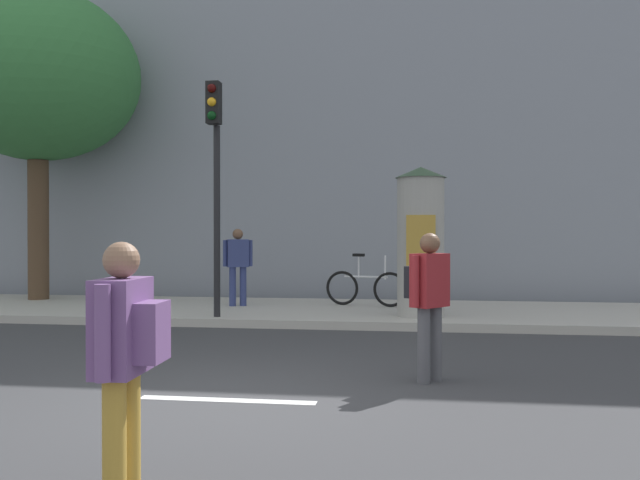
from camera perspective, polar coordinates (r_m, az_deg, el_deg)
The scene contains 11 objects.
ground_plane at distance 6.99m, azimuth -7.82°, elevation -13.23°, with size 80.00×80.00×0.00m, color #38383A.
sidewalk_curb at distance 13.75m, azimuth 0.23°, elevation -6.07°, with size 36.00×4.00×0.15m, color #B2ADA3.
lane_markings at distance 6.99m, azimuth -7.82°, elevation -13.20°, with size 25.80×0.16×0.01m.
building_backdrop at distance 19.08m, azimuth 2.33°, elevation 13.10°, with size 36.00×5.00×11.60m, color gray.
traffic_light at distance 12.37m, azimuth -8.83°, elevation 6.72°, with size 0.24×0.45×4.21m.
poster_column at distance 12.49m, azimuth 8.47°, elevation -0.04°, with size 0.94×0.94×2.73m.
street_tree at distance 17.19m, azimuth -22.66°, elevation 12.61°, with size 4.59×4.59×7.09m.
pedestrian_tallest at distance 7.70m, azimuth 9.10°, elevation -4.44°, with size 0.52×0.52×1.67m.
pedestrian_near_pole at distance 4.29m, azimuth -16.08°, elevation -8.86°, with size 0.39×0.64×1.62m.
pedestrian_in_red_top at distance 14.21m, azimuth -6.93°, elevation -1.75°, with size 0.58×0.39×1.61m.
bicycle_leaning at distance 14.15m, azimuth 3.87°, elevation -3.99°, with size 1.73×0.50×1.09m.
Camera 1 is at (1.86, -6.53, 1.67)m, focal length 38.02 mm.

